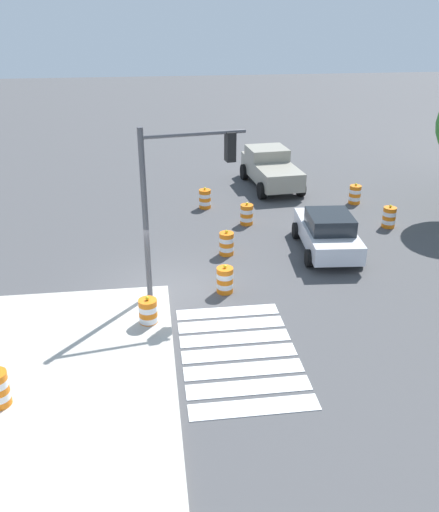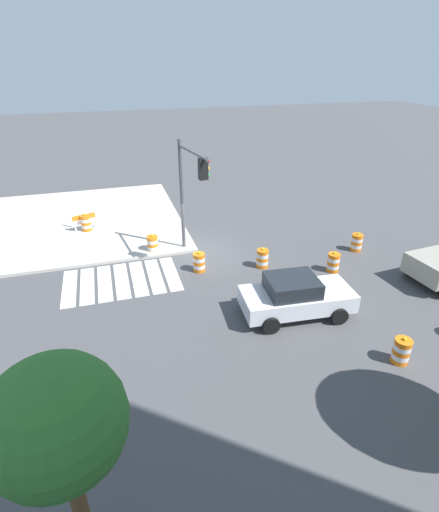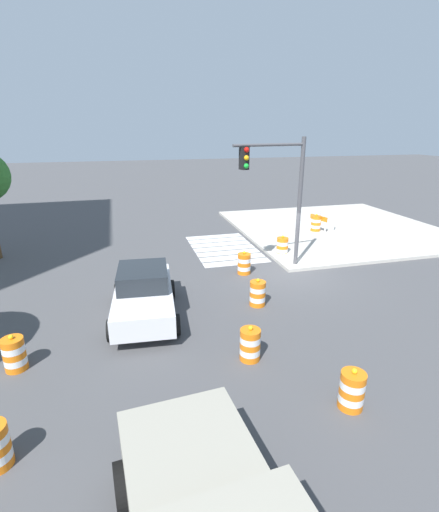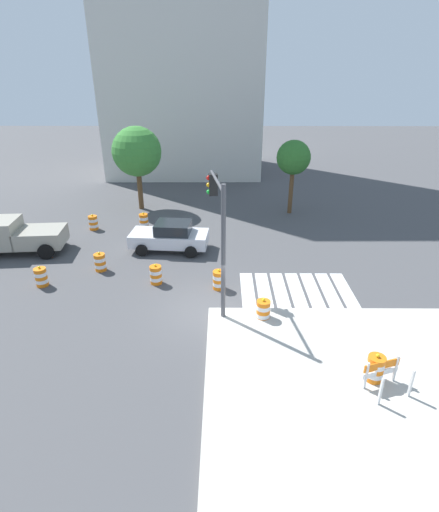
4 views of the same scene
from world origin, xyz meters
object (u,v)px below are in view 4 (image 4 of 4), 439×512
(traffic_barrel_median_far, at_px, (93,223))
(street_tree_streetside_near, at_px, (294,158))
(traffic_barrel_on_sidewalk, at_px, (375,368))
(sports_car, at_px, (170,236))
(traffic_barrel_near_corner, at_px, (100,262))
(traffic_barrel_opposite_curb, at_px, (144,221))
(construction_barricade, at_px, (384,373))
(traffic_barrel_median_near, at_px, (219,280))
(traffic_light_pole, at_px, (218,220))
(pickup_truck, at_px, (12,236))
(traffic_barrel_crosswalk_end, at_px, (263,311))
(traffic_barrel_lane_center, at_px, (156,275))
(traffic_barrel_far_curb, at_px, (41,277))
(street_tree_streetside_mid, at_px, (137,152))

(traffic_barrel_median_far, distance_m, street_tree_streetside_near, 13.83)
(street_tree_streetside_near, bearing_deg, traffic_barrel_on_sidewalk, -89.53)
(sports_car, relative_size, traffic_barrel_near_corner, 4.35)
(traffic_barrel_median_far, height_order, traffic_barrel_opposite_curb, same)
(construction_barricade, bearing_deg, traffic_barrel_median_near, 128.68)
(traffic_barrel_near_corner, bearing_deg, street_tree_streetside_near, 39.49)
(traffic_barrel_opposite_curb, xyz_separation_m, traffic_barrel_on_sidewalk, (9.97, -14.04, 0.15))
(traffic_barrel_median_far, relative_size, traffic_light_pole, 0.19)
(pickup_truck, distance_m, street_tree_streetside_near, 17.97)
(traffic_barrel_crosswalk_end, xyz_separation_m, traffic_barrel_median_near, (-1.82, 2.58, 0.00))
(traffic_barrel_lane_center, bearing_deg, construction_barricade, -40.46)
(traffic_barrel_far_curb, bearing_deg, traffic_barrel_on_sidewalk, -25.40)
(traffic_barrel_median_far, height_order, construction_barricade, construction_barricade)
(traffic_barrel_far_curb, height_order, traffic_barrel_opposite_curb, same)
(traffic_barrel_median_near, distance_m, traffic_barrel_far_curb, 8.36)
(sports_car, height_order, traffic_barrel_far_curb, sports_car)
(street_tree_streetside_near, bearing_deg, construction_barricade, -89.08)
(traffic_barrel_near_corner, bearing_deg, traffic_barrel_far_curb, -145.67)
(traffic_barrel_crosswalk_end, xyz_separation_m, street_tree_streetside_mid, (-7.59, 14.32, 3.64))
(traffic_barrel_median_near, relative_size, traffic_barrel_lane_center, 1.00)
(sports_car, relative_size, pickup_truck, 0.84)
(traffic_barrel_lane_center, xyz_separation_m, construction_barricade, (8.21, -7.01, 0.27))
(street_tree_streetside_near, bearing_deg, traffic_barrel_crosswalk_end, -103.10)
(sports_car, distance_m, pickup_truck, 8.68)
(traffic_barrel_near_corner, height_order, street_tree_streetside_mid, street_tree_streetside_mid)
(traffic_barrel_median_near, distance_m, traffic_barrel_lane_center, 3.03)
(traffic_barrel_median_near, bearing_deg, traffic_barrel_near_corner, 163.19)
(pickup_truck, distance_m, traffic_barrel_lane_center, 9.15)
(traffic_light_pole, height_order, street_tree_streetside_mid, street_tree_streetside_mid)
(construction_barricade, bearing_deg, sports_car, 126.13)
(traffic_barrel_on_sidewalk, xyz_separation_m, traffic_light_pole, (-5.08, 4.77, 3.31))
(pickup_truck, xyz_separation_m, traffic_barrel_median_near, (11.42, -4.01, -0.52))
(pickup_truck, bearing_deg, traffic_barrel_median_near, -19.33)
(traffic_barrel_near_corner, distance_m, traffic_barrel_crosswalk_end, 8.99)
(pickup_truck, bearing_deg, construction_barricade, -32.31)
(traffic_barrel_crosswalk_end, height_order, traffic_barrel_opposite_curb, same)
(traffic_barrel_lane_center, bearing_deg, traffic_barrel_median_far, 125.71)
(pickup_truck, distance_m, traffic_barrel_median_near, 12.12)
(sports_car, relative_size, traffic_barrel_lane_center, 4.35)
(construction_barricade, bearing_deg, traffic_light_pole, 135.48)
(traffic_light_pole, distance_m, street_tree_streetside_mid, 14.34)
(traffic_barrel_near_corner, relative_size, traffic_barrel_far_curb, 1.00)
(traffic_barrel_median_far, bearing_deg, pickup_truck, -134.05)
(traffic_barrel_median_near, relative_size, traffic_barrel_on_sidewalk, 1.00)
(traffic_barrel_median_far, distance_m, traffic_barrel_lane_center, 8.64)
(traffic_barrel_far_curb, distance_m, traffic_light_pole, 9.18)
(traffic_barrel_near_corner, height_order, construction_barricade, construction_barricade)
(traffic_barrel_lane_center, bearing_deg, sports_car, 86.57)
(traffic_barrel_lane_center, distance_m, traffic_light_pole, 4.94)
(traffic_barrel_median_far, height_order, traffic_barrel_far_curb, same)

